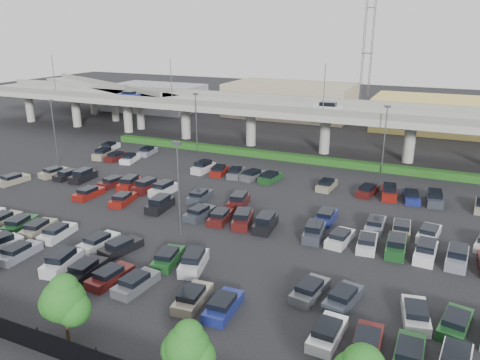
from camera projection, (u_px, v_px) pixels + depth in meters
The scene contains 10 objects.
ground at pixel (215, 211), 56.57m from camera, with size 280.00×280.00×0.00m, color black.
overpass at pixel (297, 112), 82.16m from camera, with size 150.00×13.00×15.80m.
on_ramp at pixel (104, 89), 112.11m from camera, with size 50.93×30.13×8.80m.
hedge at pixel (284, 157), 78.03m from camera, with size 66.00×1.60×1.10m, color #134113.
fence at pixel (28, 337), 32.08m from camera, with size 70.00×0.10×2.00m.
tree_row at pixel (47, 296), 32.24m from camera, with size 65.07×3.66×5.94m.
parked_cars at pixel (196, 216), 53.23m from camera, with size 62.99×41.63×1.67m.
light_poles at pixel (192, 153), 57.97m from camera, with size 66.90×48.38×10.30m.
distant_buildings at pixel (392, 109), 104.04m from camera, with size 138.00×24.00×9.00m.
comm_tower at pixel (367, 51), 114.17m from camera, with size 2.40×2.40×30.00m.
Camera 1 is at (24.43, -46.67, 21.18)m, focal length 35.00 mm.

